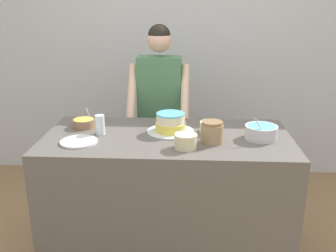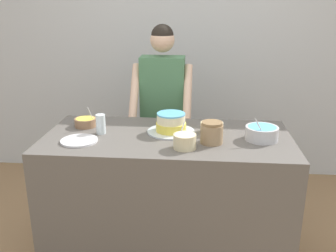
% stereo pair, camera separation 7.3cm
% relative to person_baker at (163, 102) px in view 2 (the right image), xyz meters
% --- Properties ---
extents(wall_back, '(10.00, 0.05, 2.60)m').
position_rel_person_baker_xyz_m(wall_back, '(0.10, 0.81, 0.36)').
color(wall_back, silver).
rests_on(wall_back, ground_plane).
extents(counter, '(1.55, 0.75, 0.90)m').
position_rel_person_baker_xyz_m(counter, '(0.10, -0.66, -0.49)').
color(counter, '#5B5651').
rests_on(counter, ground_plane).
extents(person_baker, '(0.47, 0.42, 1.54)m').
position_rel_person_baker_xyz_m(person_baker, '(0.00, 0.00, 0.00)').
color(person_baker, '#2D2D38').
rests_on(person_baker, ground_plane).
extents(cake, '(0.31, 0.31, 0.13)m').
position_rel_person_baker_xyz_m(cake, '(0.12, -0.59, 0.02)').
color(cake, silver).
rests_on(cake, counter).
extents(frosting_bowl_blue, '(0.20, 0.20, 0.16)m').
position_rel_person_baker_xyz_m(frosting_bowl_blue, '(0.68, -0.68, 0.01)').
color(frosting_bowl_blue, silver).
rests_on(frosting_bowl_blue, counter).
extents(frosting_bowl_purple, '(0.15, 0.15, 0.07)m').
position_rel_person_baker_xyz_m(frosting_bowl_purple, '(0.38, -0.58, -0.00)').
color(frosting_bowl_purple, beige).
rests_on(frosting_bowl_purple, counter).
extents(frosting_bowl_yellow, '(0.14, 0.14, 0.15)m').
position_rel_person_baker_xyz_m(frosting_bowl_yellow, '(-0.47, -0.53, -0.01)').
color(frosting_bowl_yellow, '#936B4C').
rests_on(frosting_bowl_yellow, counter).
extents(frosting_bowl_white, '(0.13, 0.13, 0.15)m').
position_rel_person_baker_xyz_m(frosting_bowl_white, '(0.22, -0.86, 0.01)').
color(frosting_bowl_white, beige).
rests_on(frosting_bowl_white, counter).
extents(drinking_glass, '(0.06, 0.06, 0.13)m').
position_rel_person_baker_xyz_m(drinking_glass, '(-0.33, -0.66, 0.02)').
color(drinking_glass, silver).
rests_on(drinking_glass, counter).
extents(ceramic_plate, '(0.22, 0.22, 0.01)m').
position_rel_person_baker_xyz_m(ceramic_plate, '(-0.42, -0.81, -0.03)').
color(ceramic_plate, silver).
rests_on(ceramic_plate, counter).
extents(stoneware_jar, '(0.13, 0.13, 0.13)m').
position_rel_person_baker_xyz_m(stoneware_jar, '(0.37, -0.76, 0.02)').
color(stoneware_jar, '#9E7F5B').
rests_on(stoneware_jar, counter).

